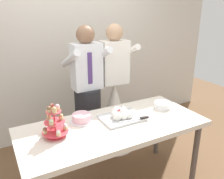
% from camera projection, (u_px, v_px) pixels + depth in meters
% --- Properties ---
extents(rear_wall, '(5.20, 0.10, 2.90)m').
position_uv_depth(rear_wall, '(63.00, 37.00, 3.27)').
color(rear_wall, beige).
rests_on(rear_wall, ground_plane).
extents(dessert_table, '(1.80, 0.80, 0.78)m').
position_uv_depth(dessert_table, '(113.00, 131.00, 2.30)').
color(dessert_table, silver).
rests_on(dessert_table, ground_plane).
extents(cupcake_stand, '(0.23, 0.23, 0.31)m').
position_uv_depth(cupcake_stand, '(55.00, 124.00, 2.04)').
color(cupcake_stand, '#D83F4C').
rests_on(cupcake_stand, dessert_table).
extents(main_cake_tray, '(0.43, 0.32, 0.12)m').
position_uv_depth(main_cake_tray, '(121.00, 115.00, 2.38)').
color(main_cake_tray, silver).
rests_on(main_cake_tray, dessert_table).
extents(plate_stack, '(0.19, 0.19, 0.07)m').
position_uv_depth(plate_stack, '(162.00, 105.00, 2.64)').
color(plate_stack, white).
rests_on(plate_stack, dessert_table).
extents(round_cake, '(0.24, 0.24, 0.08)m').
position_uv_depth(round_cake, '(81.00, 118.00, 2.32)').
color(round_cake, white).
rests_on(round_cake, dessert_table).
extents(person_groom, '(0.46, 0.49, 1.66)m').
position_uv_depth(person_groom, '(88.00, 102.00, 2.89)').
color(person_groom, '#232328').
rests_on(person_groom, ground_plane).
extents(person_bride, '(0.56, 0.56, 1.66)m').
position_uv_depth(person_bride, '(114.00, 107.00, 3.15)').
color(person_bride, white).
rests_on(person_bride, ground_plane).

